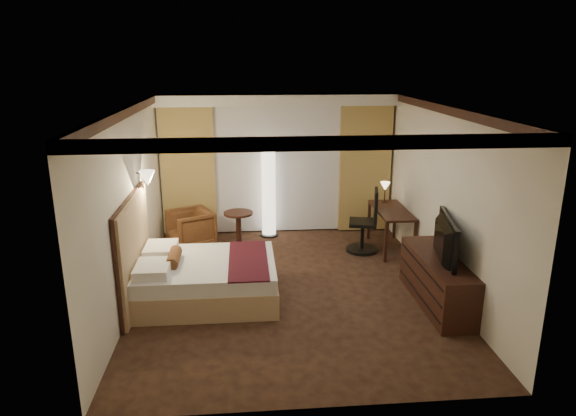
{
  "coord_description": "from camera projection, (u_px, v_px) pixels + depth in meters",
  "views": [
    {
      "loc": [
        -0.65,
        -7.04,
        3.35
      ],
      "look_at": [
        0.0,
        0.4,
        1.15
      ],
      "focal_mm": 32.0,
      "sensor_mm": 36.0,
      "label": 1
    }
  ],
  "objects": [
    {
      "name": "ceiling",
      "position": [
        291.0,
        107.0,
        6.96
      ],
      "size": [
        4.5,
        5.5,
        0.01
      ],
      "primitive_type": "cube",
      "color": "white",
      "rests_on": "back_wall"
    },
    {
      "name": "dresser",
      "position": [
        437.0,
        281.0,
        7.17
      ],
      "size": [
        0.5,
        1.78,
        0.69
      ],
      "primitive_type": null,
      "color": "black",
      "rests_on": "floor"
    },
    {
      "name": "soffit",
      "position": [
        278.0,
        100.0,
        9.38
      ],
      "size": [
        4.5,
        0.5,
        0.2
      ],
      "primitive_type": "cube",
      "color": "white",
      "rests_on": "ceiling"
    },
    {
      "name": "curtain_left_drape",
      "position": [
        189.0,
        172.0,
        9.72
      ],
      "size": [
        1.0,
        0.14,
        2.45
      ],
      "primitive_type": "cube",
      "color": "tan",
      "rests_on": "back_wall"
    },
    {
      "name": "headboard",
      "position": [
        135.0,
        252.0,
        7.13
      ],
      "size": [
        0.12,
        1.83,
        1.5
      ],
      "primitive_type": null,
      "color": "tan",
      "rests_on": "floor"
    },
    {
      "name": "bed",
      "position": [
        208.0,
        280.0,
        7.35
      ],
      "size": [
        1.96,
        1.53,
        0.57
      ],
      "primitive_type": null,
      "color": "white",
      "rests_on": "floor"
    },
    {
      "name": "left_wall",
      "position": [
        130.0,
        206.0,
        7.15
      ],
      "size": [
        0.02,
        5.5,
        2.7
      ],
      "primitive_type": "cube",
      "color": "beige",
      "rests_on": "floor"
    },
    {
      "name": "wall_sconce",
      "position": [
        147.0,
        178.0,
        7.63
      ],
      "size": [
        0.24,
        0.24,
        0.24
      ],
      "primitive_type": null,
      "color": "white",
      "rests_on": "left_wall"
    },
    {
      "name": "crown_molding",
      "position": [
        291.0,
        111.0,
        6.98
      ],
      "size": [
        4.5,
        5.5,
        0.12
      ],
      "primitive_type": null,
      "color": "black",
      "rests_on": "ceiling"
    },
    {
      "name": "television",
      "position": [
        439.0,
        235.0,
        6.97
      ],
      "size": [
        0.9,
        1.29,
        0.15
      ],
      "primitive_type": "imported",
      "rotation": [
        0.0,
        0.0,
        1.37
      ],
      "color": "black",
      "rests_on": "dresser"
    },
    {
      "name": "floor",
      "position": [
        290.0,
        289.0,
        7.72
      ],
      "size": [
        4.5,
        5.5,
        0.01
      ],
      "primitive_type": "cube",
      "color": "black",
      "rests_on": "ground"
    },
    {
      "name": "desk_lamp",
      "position": [
        385.0,
        193.0,
        9.54
      ],
      "size": [
        0.18,
        0.18,
        0.34
      ],
      "primitive_type": null,
      "color": "#FFD899",
      "rests_on": "desk"
    },
    {
      "name": "curtain_sheer",
      "position": [
        278.0,
        170.0,
        9.92
      ],
      "size": [
        2.48,
        0.04,
        2.45
      ],
      "primitive_type": "cube",
      "color": "silver",
      "rests_on": "back_wall"
    },
    {
      "name": "back_wall",
      "position": [
        277.0,
        164.0,
        9.97
      ],
      "size": [
        4.5,
        0.02,
        2.7
      ],
      "primitive_type": "cube",
      "color": "beige",
      "rests_on": "floor"
    },
    {
      "name": "floor_lamp",
      "position": [
        269.0,
        194.0,
        9.8
      ],
      "size": [
        0.35,
        0.35,
        1.67
      ],
      "primitive_type": null,
      "color": "white",
      "rests_on": "floor"
    },
    {
      "name": "right_wall",
      "position": [
        443.0,
        199.0,
        7.53
      ],
      "size": [
        0.02,
        5.5,
        2.7
      ],
      "primitive_type": "cube",
      "color": "beige",
      "rests_on": "floor"
    },
    {
      "name": "office_chair",
      "position": [
        363.0,
        220.0,
        9.07
      ],
      "size": [
        0.67,
        0.67,
        1.15
      ],
      "primitive_type": null,
      "rotation": [
        0.0,
        0.0,
        -0.23
      ],
      "color": "black",
      "rests_on": "floor"
    },
    {
      "name": "curtain_right_drape",
      "position": [
        365.0,
        169.0,
        10.01
      ],
      "size": [
        1.0,
        0.14,
        2.45
      ],
      "primitive_type": "cube",
      "color": "tan",
      "rests_on": "back_wall"
    },
    {
      "name": "armchair",
      "position": [
        190.0,
        226.0,
        9.39
      ],
      "size": [
        0.93,
        0.95,
        0.74
      ],
      "primitive_type": "imported",
      "rotation": [
        0.0,
        0.0,
        -1.12
      ],
      "color": "#4F2A17",
      "rests_on": "floor"
    },
    {
      "name": "desk",
      "position": [
        391.0,
        229.0,
        9.21
      ],
      "size": [
        0.55,
        1.3,
        0.75
      ],
      "primitive_type": null,
      "color": "black",
      "rests_on": "floor"
    },
    {
      "name": "side_table",
      "position": [
        239.0,
        228.0,
        9.56
      ],
      "size": [
        0.54,
        0.54,
        0.6
      ],
      "primitive_type": null,
      "color": "black",
      "rests_on": "floor"
    }
  ]
}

